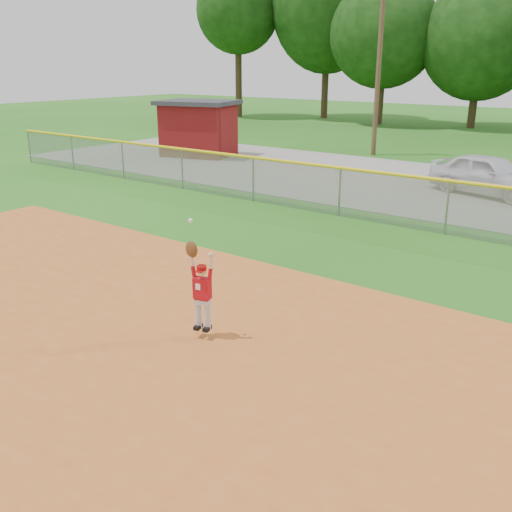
# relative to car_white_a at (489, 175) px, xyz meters

# --- Properties ---
(ground) EXTENTS (120.00, 120.00, 0.00)m
(ground) POSITION_rel_car_white_a_xyz_m (0.49, -15.70, -0.75)
(ground) COLOR #246116
(ground) RESTS_ON ground
(parking_strip) EXTENTS (44.00, 10.00, 0.03)m
(parking_strip) POSITION_rel_car_white_a_xyz_m (0.49, 0.30, -0.74)
(parking_strip) COLOR gray
(parking_strip) RESTS_ON ground
(car_white_a) EXTENTS (4.55, 2.78, 1.45)m
(car_white_a) POSITION_rel_car_white_a_xyz_m (0.00, 0.00, 0.00)
(car_white_a) COLOR silver
(car_white_a) RESTS_ON parking_strip
(utility_shed) EXTENTS (4.27, 3.69, 2.75)m
(utility_shed) POSITION_rel_car_white_a_xyz_m (-14.47, 0.66, 0.65)
(utility_shed) COLOR #5D0D0D
(utility_shed) RESTS_ON ground
(outfield_fence) EXTENTS (40.06, 0.10, 1.55)m
(outfield_fence) POSITION_rel_car_white_a_xyz_m (0.49, -5.70, 0.13)
(outfield_fence) COLOR gray
(outfield_fence) RESTS_ON ground
(ballplayer) EXTENTS (0.52, 0.27, 1.94)m
(ballplayer) POSITION_rel_car_white_a_xyz_m (-0.65, -14.43, 0.21)
(ballplayer) COLOR silver
(ballplayer) RESTS_ON ground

